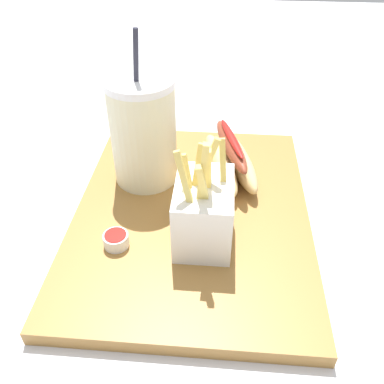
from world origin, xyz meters
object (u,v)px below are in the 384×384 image
Objects in this scene: soda_cup at (143,131)px; ketchup_cup_1 at (116,239)px; fries_basket at (204,211)px; hot_dog_1 at (230,159)px.

ketchup_cup_1 is (0.15, -0.01, -0.07)m from soda_cup.
soda_cup is 0.16m from ketchup_cup_1.
fries_basket is 0.96× the size of hot_dog_1.
hot_dog_1 is 5.24× the size of ketchup_cup_1.
ketchup_cup_1 is at bearing -5.36° from soda_cup.
soda_cup reaches higher than fries_basket.
soda_cup is 1.39× the size of fries_basket.
fries_basket is at bearing 102.26° from ketchup_cup_1.
soda_cup is at bearing 174.64° from ketchup_cup_1.
fries_basket reaches higher than hot_dog_1.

